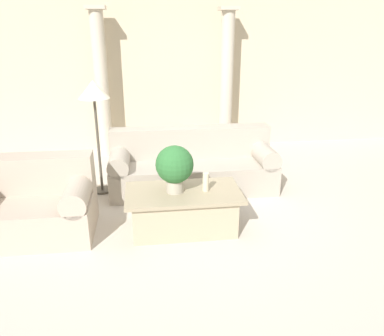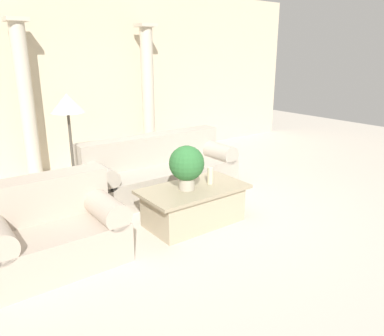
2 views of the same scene
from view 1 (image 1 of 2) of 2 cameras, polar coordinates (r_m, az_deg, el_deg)
ground_plane at (r=4.72m, az=-0.12°, el=-7.05°), size 16.00×16.00×0.00m
wall_back at (r=7.19m, az=-3.27°, el=15.77°), size 10.00×0.06×3.20m
sofa_long at (r=5.38m, az=0.03°, el=0.43°), size 2.32×0.85×0.85m
loveseat at (r=4.55m, az=-23.08°, el=-5.02°), size 1.32×0.85×0.85m
coffee_table at (r=4.31m, az=-1.30°, el=-6.35°), size 1.30×0.73×0.47m
potted_plant at (r=4.10m, az=-2.67°, el=0.32°), size 0.42×0.42×0.53m
pillar_candle at (r=4.19m, az=2.10°, el=-2.14°), size 0.07×0.07×0.21m
floor_lamp at (r=5.13m, az=-14.71°, el=10.45°), size 0.41×0.41×1.56m
column_left at (r=6.85m, az=-13.61°, el=12.47°), size 0.33×0.33×2.54m
column_right at (r=6.97m, az=5.27°, el=13.08°), size 0.33×0.33×2.54m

